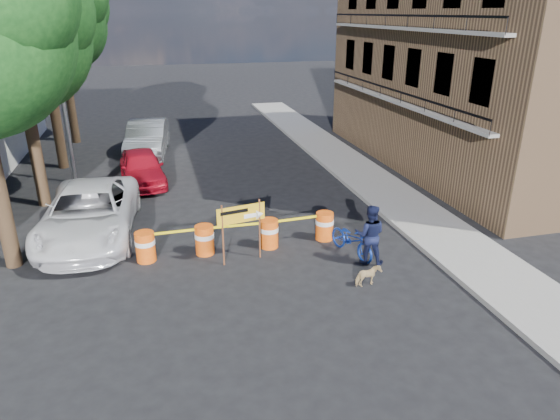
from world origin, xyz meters
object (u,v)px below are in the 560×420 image
barrel_far_left (145,246)px  barrel_mid_left (205,239)px  detour_sign (247,218)px  sedan_red (142,167)px  dog (368,276)px  barrel_mid_right (269,233)px  barrel_far_right (324,225)px  bicycle (353,226)px  pedestrian (370,235)px  sedan_silver (147,138)px  suv_white (89,213)px

barrel_far_left → barrel_mid_left: 1.72m
detour_sign → sedan_red: bearing=99.7°
detour_sign → dog: (2.79, -2.25, -1.06)m
barrel_mid_right → barrel_far_right: same height
bicycle → pedestrian: bearing=-82.0°
barrel_far_left → sedan_silver: size_ratio=0.17×
barrel_far_left → dog: barrel_far_left is taller
sedan_red → dog: bearing=-66.3°
pedestrian → dog: size_ratio=2.61×
detour_sign → barrel_mid_left: bearing=137.3°
sedan_silver → barrel_mid_left: bearing=-76.2°
pedestrian → bicycle: bicycle is taller
barrel_mid_right → barrel_far_right: size_ratio=1.00×
barrel_mid_right → sedan_silver: (-3.50, 11.95, 0.38)m
dog → sedan_red: (-5.77, 10.26, 0.42)m
barrel_far_right → bicycle: 1.41m
detour_sign → sedan_silver: (-2.70, 12.66, -0.50)m
barrel_far_right → pedestrian: (0.70, -1.87, 0.42)m
barrel_far_left → sedan_silver: bearing=89.1°
barrel_mid_right → pedestrian: pedestrian is taller
pedestrian → detour_sign: bearing=6.5°
barrel_far_right → bicycle: (0.42, -1.26, 0.47)m
pedestrian → sedan_red: 11.03m
barrel_far_left → barrel_mid_right: (3.69, 0.01, 0.00)m
barrel_mid_right → sedan_red: size_ratio=0.21×
barrel_far_left → barrel_mid_right: bearing=0.2°
pedestrian → sedan_red: pedestrian is taller
barrel_far_left → suv_white: bearing=128.1°
barrel_mid_right → dog: bearing=-56.0°
barrel_far_left → sedan_red: bearing=90.6°
barrel_far_right → pedestrian: pedestrian is taller
detour_sign → sedan_silver: bearing=91.3°
barrel_far_left → pedestrian: (6.23, -1.73, 0.42)m
barrel_far_left → barrel_far_right: size_ratio=1.00×
barrel_far_right → suv_white: suv_white is taller
suv_white → sedan_silver: sedan_silver is taller
barrel_mid_right → pedestrian: size_ratio=0.50×
detour_sign → bicycle: bicycle is taller
barrel_far_left → barrel_mid_left: (1.72, 0.04, 0.00)m
sedan_red → barrel_far_right: bearing=-57.6°
barrel_mid_left → barrel_far_right: (3.82, 0.09, 0.00)m
barrel_far_right → suv_white: 7.51m
barrel_mid_left → pedestrian: pedestrian is taller
barrel_far_right → sedan_silver: 12.98m
barrel_far_left → pedestrian: 6.48m
barrel_far_left → suv_white: size_ratio=0.15×
pedestrian → sedan_silver: bearing=-42.5°
detour_sign → pedestrian: 3.52m
dog → sedan_silver: 15.90m
barrel_mid_left → barrel_far_right: bearing=1.4°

